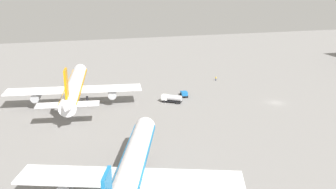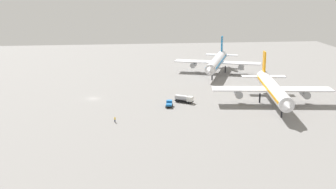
{
  "view_description": "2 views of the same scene",
  "coord_description": "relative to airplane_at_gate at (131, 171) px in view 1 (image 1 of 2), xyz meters",
  "views": [
    {
      "loc": [
        -97.88,
        63.25,
        36.93
      ],
      "look_at": [
        8.93,
        32.34,
        2.79
      ],
      "focal_mm": 40.38,
      "sensor_mm": 36.0,
      "label": 1
    },
    {
      "loc": [
        167.81,
        6.83,
        41.32
      ],
      "look_at": [
        7.88,
        25.73,
        2.63
      ],
      "focal_mm": 51.96,
      "sensor_mm": 36.0,
      "label": 2
    }
  ],
  "objects": [
    {
      "name": "airplane_taxiing",
      "position": [
        56.11,
        6.68,
        0.26
      ],
      "size": [
        50.2,
        40.58,
        15.29
      ],
      "rotation": [
        0.0,
        0.0,
        6.14
      ],
      "color": "white",
      "rests_on": "ground"
    },
    {
      "name": "pushback_tractor",
      "position": [
        54.3,
        -27.81,
        -4.33
      ],
      "size": [
        4.66,
        2.82,
        1.9
      ],
      "rotation": [
        0.0,
        0.0,
        2.97
      ],
      "color": "black",
      "rests_on": "ground"
    },
    {
      "name": "ground_crew_worker",
      "position": [
        70.17,
        -45.8,
        -4.45
      ],
      "size": [
        0.55,
        0.49,
        1.67
      ],
      "rotation": [
        0.0,
        0.0,
        1.22
      ],
      "color": "#1E2338",
      "rests_on": "ground"
    },
    {
      "name": "fuel_truck",
      "position": [
        49.45,
        -22.12,
        -3.91
      ],
      "size": [
        5.12,
        6.27,
        2.5
      ],
      "rotation": [
        0.0,
        0.0,
        0.97
      ],
      "color": "black",
      "rests_on": "ground"
    },
    {
      "name": "airplane_at_gate",
      "position": [
        0.0,
        0.0,
        0.0
      ],
      "size": [
        46.23,
        38.04,
        14.57
      ],
      "rotation": [
        0.0,
        0.0,
        5.94
      ],
      "color": "white",
      "rests_on": "ground"
    },
    {
      "name": "ground",
      "position": [
        40.26,
        -53.19,
        -5.3
      ],
      "size": [
        288.0,
        288.0,
        0.0
      ],
      "primitive_type": "plane",
      "color": "gray"
    }
  ]
}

